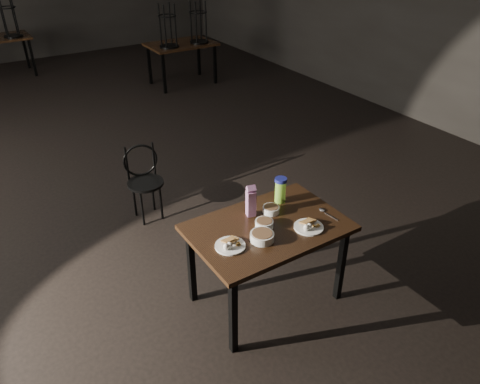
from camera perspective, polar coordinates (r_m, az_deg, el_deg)
main_table at (r=3.66m, az=3.40°, el=-5.13°), size 1.20×0.80×0.75m
plate_left at (r=3.39m, az=-1.21°, el=-6.42°), size 0.22×0.22×0.07m
plate_right at (r=3.61m, az=8.39°, el=-4.10°), size 0.23×0.23×0.07m
bowl_near at (r=3.58m, az=2.98°, el=-3.86°), size 0.14×0.14×0.06m
bowl_far at (r=3.75m, az=3.80°, el=-2.13°), size 0.14×0.14×0.05m
bowl_big at (r=3.44m, az=2.71°, el=-5.43°), size 0.18×0.18×0.06m
juice_carton at (r=3.66m, az=1.34°, el=-1.16°), size 0.08×0.08×0.27m
water_bottle at (r=3.86m, az=4.94°, el=0.29°), size 0.12×0.12×0.22m
spoon at (r=3.83m, az=10.14°, el=-2.27°), size 0.05×0.21×0.01m
bentwood_chair at (r=4.95m, az=-11.66°, el=1.89°), size 0.40×0.39×0.79m
bg_table_right at (r=8.96m, az=-7.12°, el=17.52°), size 1.20×0.80×1.48m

